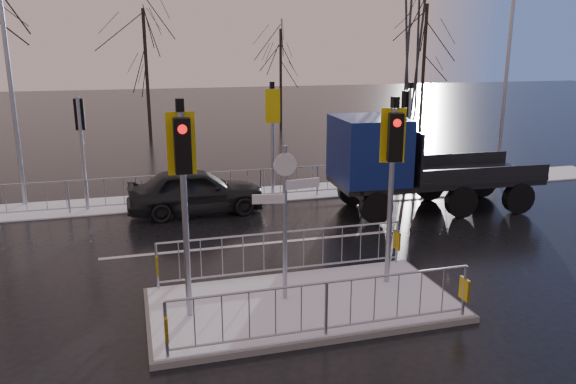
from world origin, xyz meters
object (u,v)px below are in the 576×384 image
object	(u,v)px
car_far_lane	(196,191)
flatbed_truck	(396,162)
street_lamp_right	(509,63)
traffic_island	(302,289)
street_lamp_left	(10,63)

from	to	relation	value
car_far_lane	flatbed_truck	world-z (taller)	flatbed_truck
flatbed_truck	street_lamp_right	xyz separation A→B (m)	(5.87, 2.93, 2.82)
traffic_island	flatbed_truck	size ratio (longest dim) A/B	0.92
flatbed_truck	street_lamp_right	world-z (taller)	street_lamp_right
street_lamp_left	traffic_island	bearing A→B (deg)	-55.93
traffic_island	street_lamp_left	xyz separation A→B (m)	(-6.42, 9.49, 4.10)
flatbed_truck	street_lamp_left	xyz separation A→B (m)	(-11.13, 3.93, 2.92)
car_far_lane	flatbed_truck	bearing A→B (deg)	-105.05
flatbed_truck	street_lamp_left	bearing A→B (deg)	160.54
traffic_island	street_lamp_left	world-z (taller)	street_lamp_left
flatbed_truck	traffic_island	bearing A→B (deg)	-130.32
street_lamp_right	street_lamp_left	world-z (taller)	street_lamp_left
traffic_island	street_lamp_right	size ratio (longest dim) A/B	0.75
flatbed_truck	street_lamp_right	size ratio (longest dim) A/B	0.81
car_far_lane	street_lamp_left	xyz separation A→B (m)	(-5.21, 2.42, 3.78)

